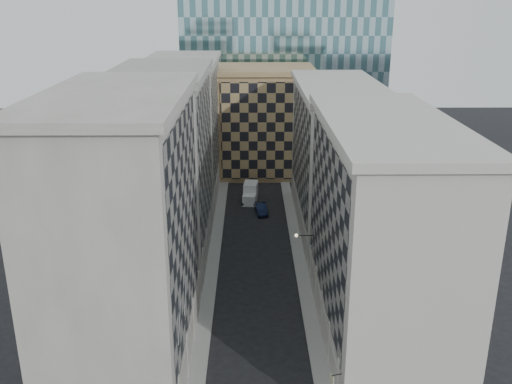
{
  "coord_description": "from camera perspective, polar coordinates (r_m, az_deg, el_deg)",
  "views": [
    {
      "loc": [
        -0.7,
        -32.03,
        30.51
      ],
      "look_at": [
        -0.21,
        15.37,
        14.11
      ],
      "focal_mm": 40.0,
      "sensor_mm": 36.0,
      "label": 1
    }
  ],
  "objects": [
    {
      "name": "sidewalk_west",
      "position": [
        69.24,
        -4.33,
        -7.05
      ],
      "size": [
        1.5,
        100.0,
        0.15
      ],
      "primitive_type": "cube",
      "color": "gray",
      "rests_on": "ground"
    },
    {
      "name": "bldg_left_c",
      "position": [
        89.81,
        -7.13,
        6.27
      ],
      "size": [
        10.8,
        22.8,
        21.7
      ],
      "color": "gray",
      "rests_on": "ground"
    },
    {
      "name": "bldg_left_b",
      "position": [
        68.56,
        -9.12,
        2.58
      ],
      "size": [
        10.8,
        22.8,
        22.7
      ],
      "color": "#9C9991",
      "rests_on": "ground"
    },
    {
      "name": "bldg_right_b",
      "position": [
        77.73,
        8.02,
        3.47
      ],
      "size": [
        10.8,
        28.8,
        19.7
      ],
      "color": "beige",
      "rests_on": "ground"
    },
    {
      "name": "dark_car",
      "position": [
        84.08,
        0.51,
        -1.67
      ],
      "size": [
        2.04,
        4.52,
        1.44
      ],
      "primitive_type": "imported",
      "rotation": [
        0.0,
        0.0,
        0.12
      ],
      "color": "black",
      "rests_on": "ground"
    },
    {
      "name": "sidewalk_east",
      "position": [
        69.35,
        4.42,
        -7.01
      ],
      "size": [
        1.5,
        100.0,
        0.15
      ],
      "primitive_type": "cube",
      "color": "gray",
      "rests_on": "ground"
    },
    {
      "name": "flagpoles_left",
      "position": [
        44.5,
        -7.37,
        -11.49
      ],
      "size": [
        0.1,
        6.33,
        2.33
      ],
      "color": "gray",
      "rests_on": "ground"
    },
    {
      "name": "bracket_lamp",
      "position": [
        61.29,
        4.22,
        -4.35
      ],
      "size": [
        1.98,
        0.36,
        0.36
      ],
      "color": "black",
      "rests_on": "ground"
    },
    {
      "name": "box_truck",
      "position": [
        88.92,
        -0.57,
        -0.16
      ],
      "size": [
        2.56,
        5.25,
        2.78
      ],
      "rotation": [
        0.0,
        0.0,
        -0.1
      ],
      "color": "silver",
      "rests_on": "ground"
    },
    {
      "name": "church_tower",
      "position": [
        114.09,
        -0.25,
        17.29
      ],
      "size": [
        7.2,
        7.2,
        51.5
      ],
      "color": "#312B26",
      "rests_on": "ground"
    },
    {
      "name": "bldg_right_a",
      "position": [
        52.47,
        12.23,
        -4.01
      ],
      "size": [
        10.8,
        26.8,
        20.7
      ],
      "color": "beige",
      "rests_on": "ground"
    },
    {
      "name": "tan_block",
      "position": [
        102.16,
        0.94,
        7.17
      ],
      "size": [
        16.8,
        14.8,
        18.8
      ],
      "color": "#A08054",
      "rests_on": "ground"
    },
    {
      "name": "bldg_left_a",
      "position": [
        48.0,
        -12.82,
        -4.34
      ],
      "size": [
        10.8,
        22.8,
        23.7
      ],
      "color": "gray",
      "rests_on": "ground"
    },
    {
      "name": "shop_sign",
      "position": [
        44.43,
        7.63,
        -18.01
      ],
      "size": [
        0.85,
        0.65,
        0.74
      ],
      "rotation": [
        0.0,
        0.0,
        0.28
      ],
      "color": "black",
      "rests_on": "ground"
    }
  ]
}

